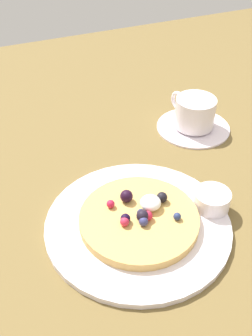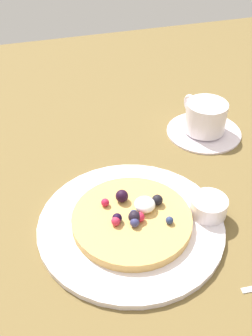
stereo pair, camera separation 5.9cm
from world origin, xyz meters
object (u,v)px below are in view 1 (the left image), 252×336
pancake_plate (138,224)px  coffee_cup (194,112)px  syrup_ramekin (212,200)px  coffee_saucer (193,127)px

pancake_plate → coffee_cup: size_ratio=2.58×
pancake_plate → syrup_ramekin: 0.12m
syrup_ramekin → coffee_cup: (0.10, 0.22, 0.01)m
pancake_plate → coffee_saucer: bearing=43.3°
pancake_plate → syrup_ramekin: bearing=-6.7°
pancake_plate → coffee_saucer: (0.22, 0.20, -0.00)m
pancake_plate → syrup_ramekin: syrup_ramekin is taller
syrup_ramekin → coffee_saucer: (0.10, 0.22, -0.02)m
syrup_ramekin → coffee_saucer: 0.24m
syrup_ramekin → coffee_saucer: size_ratio=0.38×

